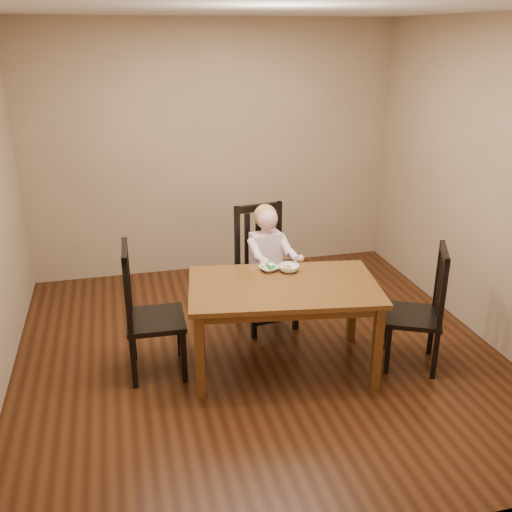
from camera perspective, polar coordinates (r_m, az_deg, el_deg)
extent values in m
cube|color=#3F200D|center=(4.92, 0.25, -9.67)|extent=(4.00, 4.00, 0.01)
cube|color=silver|center=(4.21, 0.31, 23.57)|extent=(4.00, 4.00, 0.01)
cube|color=#91795C|center=(6.28, -4.32, 10.45)|extent=(4.00, 0.01, 2.70)
cube|color=#91795C|center=(2.62, 11.23, -6.18)|extent=(4.00, 0.01, 2.70)
cube|color=#91795C|center=(5.23, 22.18, 6.67)|extent=(0.01, 4.00, 2.70)
cube|color=#502A12|center=(4.42, 2.78, -3.08)|extent=(1.57, 1.08, 0.04)
cube|color=#502A12|center=(4.45, 2.77, -3.76)|extent=(1.44, 0.95, 0.08)
cube|color=#502A12|center=(4.23, -5.64, -10.01)|extent=(0.08, 0.08, 0.69)
cube|color=#502A12|center=(4.41, 12.03, -8.99)|extent=(0.08, 0.08, 0.69)
cube|color=#502A12|center=(4.87, -5.67, -5.48)|extent=(0.08, 0.08, 0.69)
cube|color=#502A12|center=(5.03, 9.61, -4.78)|extent=(0.08, 0.08, 0.69)
cube|color=black|center=(5.18, 1.07, -2.19)|extent=(0.54, 0.52, 0.04)
cube|color=black|center=(5.52, 2.20, -3.43)|extent=(0.05, 0.05, 0.45)
cube|color=black|center=(5.37, -1.82, -4.15)|extent=(0.05, 0.05, 0.45)
cube|color=black|center=(5.20, 4.02, -5.10)|extent=(0.05, 0.05, 0.45)
cube|color=black|center=(5.05, -0.21, -5.93)|extent=(0.05, 0.05, 0.45)
cube|color=black|center=(5.30, 2.28, 2.23)|extent=(0.05, 0.05, 0.62)
cube|color=black|center=(5.15, -1.89, 1.64)|extent=(0.05, 0.05, 0.62)
cube|color=black|center=(5.14, 0.23, 4.86)|extent=(0.46, 0.11, 0.07)
cube|color=black|center=(5.27, 1.31, 1.76)|extent=(0.05, 0.03, 0.53)
cube|color=black|center=(5.23, 0.22, 1.61)|extent=(0.05, 0.03, 0.53)
cube|color=black|center=(5.19, -0.88, 1.45)|extent=(0.05, 0.03, 0.53)
cube|color=black|center=(4.54, -10.00, -6.33)|extent=(0.46, 0.48, 0.04)
cube|color=black|center=(4.83, -12.21, -7.91)|extent=(0.04, 0.04, 0.43)
cube|color=black|center=(4.48, -12.14, -10.39)|extent=(0.04, 0.04, 0.43)
cube|color=black|center=(4.83, -7.67, -7.55)|extent=(0.04, 0.04, 0.43)
cube|color=black|center=(4.49, -7.21, -10.00)|extent=(0.04, 0.04, 0.43)
cube|color=black|center=(4.58, -12.75, -1.78)|extent=(0.04, 0.04, 0.60)
cube|color=black|center=(4.22, -12.73, -3.90)|extent=(0.04, 0.04, 0.60)
cube|color=black|center=(4.30, -13.03, 0.48)|extent=(0.05, 0.45, 0.06)
cube|color=black|center=(4.51, -12.71, -2.62)|extent=(0.02, 0.05, 0.52)
cube|color=black|center=(4.41, -12.71, -3.17)|extent=(0.02, 0.05, 0.52)
cube|color=black|center=(4.32, -12.70, -3.75)|extent=(0.02, 0.05, 0.52)
cube|color=black|center=(4.75, 15.42, -5.84)|extent=(0.57, 0.58, 0.04)
cube|color=black|center=(4.71, 17.46, -9.46)|extent=(0.05, 0.05, 0.41)
cube|color=black|center=(5.04, 17.11, -7.27)|extent=(0.05, 0.05, 0.41)
cube|color=black|center=(4.68, 13.04, -9.19)|extent=(0.05, 0.05, 0.41)
cube|color=black|center=(5.01, 13.00, -7.01)|extent=(0.05, 0.05, 0.41)
cube|color=black|center=(4.47, 18.20, -3.62)|extent=(0.05, 0.05, 0.57)
cube|color=black|center=(4.81, 17.79, -1.74)|extent=(0.05, 0.05, 0.57)
cube|color=black|center=(4.55, 18.35, 0.29)|extent=(0.21, 0.39, 0.06)
cube|color=black|center=(4.56, 18.06, -3.49)|extent=(0.04, 0.05, 0.49)
cube|color=black|center=(4.65, 17.95, -2.98)|extent=(0.04, 0.05, 0.49)
cube|color=black|center=(4.74, 17.84, -2.49)|extent=(0.04, 0.05, 0.49)
imported|color=white|center=(4.66, 1.30, -1.25)|extent=(0.19, 0.19, 0.04)
imported|color=white|center=(4.65, 3.28, -1.22)|extent=(0.20, 0.20, 0.05)
cube|color=silver|center=(4.62, 0.84, -1.00)|extent=(0.05, 0.12, 0.05)
cube|color=silver|center=(4.63, 0.84, -1.19)|extent=(0.03, 0.04, 0.01)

